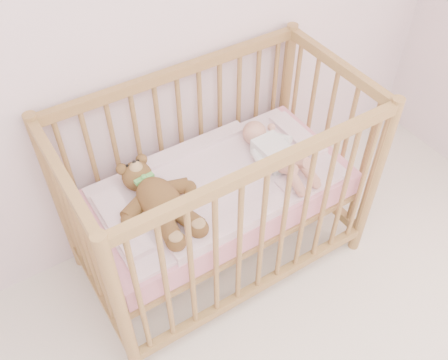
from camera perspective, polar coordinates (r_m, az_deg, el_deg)
wall_back at (r=2.01m, az=-16.67°, el=18.52°), size 4.00×0.02×2.70m
crib at (r=2.34m, az=-0.65°, el=-1.28°), size 1.36×0.76×1.00m
mattress at (r=2.35m, az=-0.65°, el=-1.53°), size 1.22×0.62×0.13m
blanket at (r=2.30m, az=-0.67°, el=-0.27°), size 1.10×0.58×0.06m
baby at (r=2.36m, az=5.74°, el=3.49°), size 0.27×0.53×0.13m
teddy_bear at (r=2.13m, az=-7.42°, el=-2.22°), size 0.43×0.58×0.15m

